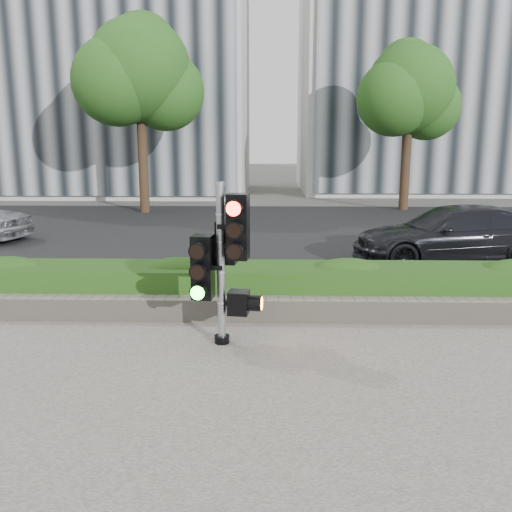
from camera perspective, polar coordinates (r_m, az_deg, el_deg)
name	(u,v)px	position (r m, az deg, el deg)	size (l,w,h in m)	color
ground	(249,375)	(6.47, -0.79, -12.37)	(120.00, 120.00, 0.00)	#51514C
road	(262,232)	(16.11, 0.58, 2.51)	(60.00, 13.00, 0.02)	black
curb	(256,295)	(9.41, -0.05, -4.10)	(60.00, 0.25, 0.12)	gray
stone_wall	(253,309)	(8.18, -0.28, -5.58)	(12.00, 0.32, 0.34)	gray
hedge	(255,287)	(8.75, -0.15, -3.24)	(12.00, 1.00, 0.68)	#447825
building_left	(89,44)	(30.71, -17.21, 20.56)	(16.00, 9.00, 15.00)	#B7B7B2
building_right	(469,78)	(32.88, 21.53, 17.03)	(18.00, 10.00, 12.00)	#B7B7B2
tree_left	(139,74)	(21.13, -12.19, 18.21)	(4.61, 4.03, 7.34)	black
tree_right	(409,92)	(22.15, 15.79, 16.27)	(4.10, 3.58, 6.53)	black
traffic_signal	(224,256)	(7.03, -3.44, 0.02)	(0.76, 0.58, 2.14)	black
car_dark	(452,235)	(12.67, 19.94, 2.12)	(1.77, 4.35, 1.26)	black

